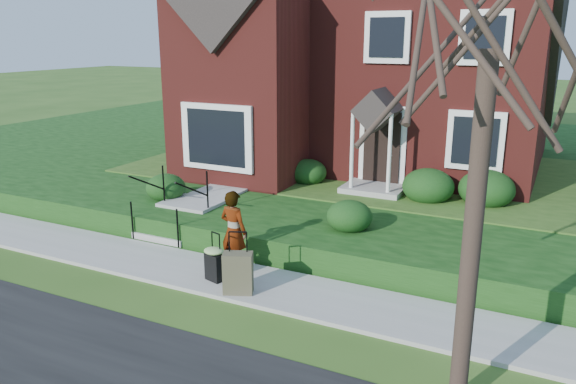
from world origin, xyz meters
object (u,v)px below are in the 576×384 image
Objects in this scene: suitcase_black at (214,262)px; suitcase_olive at (238,273)px; tree_verge at (494,9)px; front_steps at (181,214)px; woman at (234,231)px.

suitcase_olive is at bearing -4.97° from suitcase_black.
suitcase_olive is 0.17× the size of tree_verge.
suitcase_black is 0.14× the size of tree_verge.
woman is at bearing -31.70° from front_steps.
tree_verge is at bearing -27.20° from front_steps.
front_steps is at bearing 153.84° from suitcase_black.
suitcase_black is at bearing 89.02° from woman.
suitcase_black is (-0.09, -0.59, -0.46)m from woman.
suitcase_black is 6.82m from tree_verge.
front_steps is 3.84m from suitcase_olive.
woman is 6.64m from tree_verge.
front_steps is 1.22× the size of woman.
woman is 1.72× the size of suitcase_black.
tree_verge is (4.19, -1.36, 4.46)m from suitcase_olive.
suitcase_black is at bearing -41.80° from front_steps.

